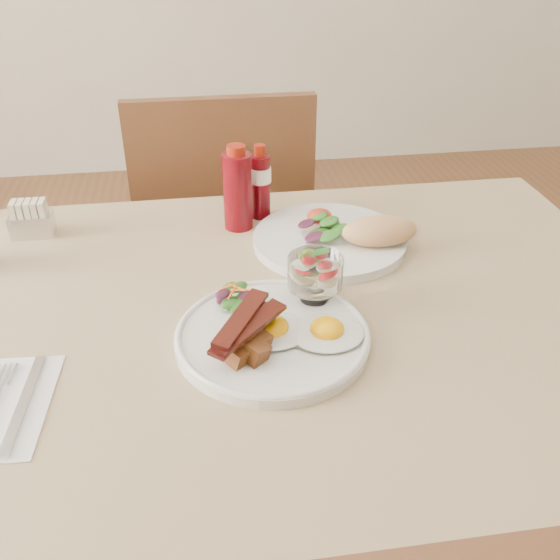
{
  "coord_description": "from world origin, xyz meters",
  "views": [
    {
      "loc": [
        -0.07,
        -0.78,
        1.31
      ],
      "look_at": [
        0.05,
        -0.01,
        0.82
      ],
      "focal_mm": 40.0,
      "sensor_mm": 36.0,
      "label": 1
    }
  ],
  "objects_px": {
    "second_plate": "(341,236)",
    "fruit_cup": "(315,272)",
    "ketchup_bottle": "(238,190)",
    "hot_sauce_bottle": "(260,183)",
    "main_plate": "(272,337)",
    "chair_far": "(224,240)",
    "sugar_caddy": "(31,221)",
    "table": "(250,359)"
  },
  "relations": [
    {
      "from": "second_plate",
      "to": "fruit_cup",
      "type": "bearing_deg",
      "value": -114.93
    },
    {
      "from": "fruit_cup",
      "to": "ketchup_bottle",
      "type": "relative_size",
      "value": 0.52
    },
    {
      "from": "ketchup_bottle",
      "to": "hot_sauce_bottle",
      "type": "distance_m",
      "value": 0.06
    },
    {
      "from": "ketchup_bottle",
      "to": "main_plate",
      "type": "bearing_deg",
      "value": -87.79
    },
    {
      "from": "chair_far",
      "to": "main_plate",
      "type": "xyz_separation_m",
      "value": [
        0.03,
        -0.74,
        0.24
      ]
    },
    {
      "from": "ketchup_bottle",
      "to": "hot_sauce_bottle",
      "type": "relative_size",
      "value": 1.1
    },
    {
      "from": "second_plate",
      "to": "chair_far",
      "type": "bearing_deg",
      "value": 111.88
    },
    {
      "from": "fruit_cup",
      "to": "sugar_caddy",
      "type": "height_order",
      "value": "fruit_cup"
    },
    {
      "from": "chair_far",
      "to": "main_plate",
      "type": "distance_m",
      "value": 0.77
    },
    {
      "from": "fruit_cup",
      "to": "second_plate",
      "type": "height_order",
      "value": "fruit_cup"
    },
    {
      "from": "chair_far",
      "to": "ketchup_bottle",
      "type": "height_order",
      "value": "chair_far"
    },
    {
      "from": "second_plate",
      "to": "hot_sauce_bottle",
      "type": "height_order",
      "value": "hot_sauce_bottle"
    },
    {
      "from": "table",
      "to": "chair_far",
      "type": "height_order",
      "value": "chair_far"
    },
    {
      "from": "chair_far",
      "to": "second_plate",
      "type": "distance_m",
      "value": 0.57
    },
    {
      "from": "fruit_cup",
      "to": "sugar_caddy",
      "type": "xyz_separation_m",
      "value": [
        -0.48,
        0.31,
        -0.03
      ]
    },
    {
      "from": "main_plate",
      "to": "ketchup_bottle",
      "type": "relative_size",
      "value": 1.72
    },
    {
      "from": "fruit_cup",
      "to": "hot_sauce_bottle",
      "type": "bearing_deg",
      "value": 97.6
    },
    {
      "from": "table",
      "to": "second_plate",
      "type": "height_order",
      "value": "second_plate"
    },
    {
      "from": "table",
      "to": "sugar_caddy",
      "type": "xyz_separation_m",
      "value": [
        -0.37,
        0.31,
        0.12
      ]
    },
    {
      "from": "table",
      "to": "chair_far",
      "type": "distance_m",
      "value": 0.68
    },
    {
      "from": "chair_far",
      "to": "fruit_cup",
      "type": "bearing_deg",
      "value": -81.05
    },
    {
      "from": "chair_far",
      "to": "sugar_caddy",
      "type": "height_order",
      "value": "chair_far"
    },
    {
      "from": "chair_far",
      "to": "hot_sauce_bottle",
      "type": "distance_m",
      "value": 0.45
    },
    {
      "from": "chair_far",
      "to": "main_plate",
      "type": "height_order",
      "value": "chair_far"
    },
    {
      "from": "hot_sauce_bottle",
      "to": "main_plate",
      "type": "bearing_deg",
      "value": -94.68
    },
    {
      "from": "sugar_caddy",
      "to": "chair_far",
      "type": "bearing_deg",
      "value": 43.72
    },
    {
      "from": "table",
      "to": "hot_sauce_bottle",
      "type": "height_order",
      "value": "hot_sauce_bottle"
    },
    {
      "from": "ketchup_bottle",
      "to": "chair_far",
      "type": "bearing_deg",
      "value": 92.01
    },
    {
      "from": "main_plate",
      "to": "hot_sauce_bottle",
      "type": "xyz_separation_m",
      "value": [
        0.03,
        0.4,
        0.06
      ]
    },
    {
      "from": "table",
      "to": "main_plate",
      "type": "bearing_deg",
      "value": -69.63
    },
    {
      "from": "second_plate",
      "to": "table",
      "type": "bearing_deg",
      "value": -134.88
    },
    {
      "from": "main_plate",
      "to": "ketchup_bottle",
      "type": "height_order",
      "value": "ketchup_bottle"
    },
    {
      "from": "hot_sauce_bottle",
      "to": "table",
      "type": "bearing_deg",
      "value": -100.31
    },
    {
      "from": "table",
      "to": "chair_far",
      "type": "bearing_deg",
      "value": 90.0
    },
    {
      "from": "ketchup_bottle",
      "to": "table",
      "type": "bearing_deg",
      "value": -92.52
    },
    {
      "from": "ketchup_bottle",
      "to": "sugar_caddy",
      "type": "xyz_separation_m",
      "value": [
        -0.38,
        0.02,
        -0.05
      ]
    },
    {
      "from": "table",
      "to": "sugar_caddy",
      "type": "distance_m",
      "value": 0.5
    },
    {
      "from": "chair_far",
      "to": "second_plate",
      "type": "height_order",
      "value": "chair_far"
    },
    {
      "from": "second_plate",
      "to": "ketchup_bottle",
      "type": "bearing_deg",
      "value": 149.73
    },
    {
      "from": "table",
      "to": "second_plate",
      "type": "xyz_separation_m",
      "value": [
        0.19,
        0.19,
        0.11
      ]
    },
    {
      "from": "second_plate",
      "to": "hot_sauce_bottle",
      "type": "distance_m",
      "value": 0.2
    },
    {
      "from": "fruit_cup",
      "to": "second_plate",
      "type": "xyz_separation_m",
      "value": [
        0.09,
        0.19,
        -0.04
      ]
    }
  ]
}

